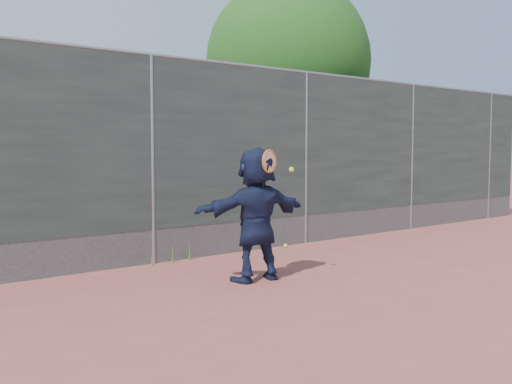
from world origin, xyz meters
TOP-DOWN VIEW (x-y plane):
  - ground at (0.00, 0.00)m, footprint 80.00×80.00m
  - player at (0.52, 1.74)m, footprint 1.60×0.65m
  - ball_ground at (2.39, 3.33)m, footprint 0.07×0.07m
  - fence at (-0.00, 3.50)m, footprint 20.00×0.06m
  - swing_action at (0.60, 1.53)m, footprint 0.49×0.18m
  - tree_right at (4.68, 5.75)m, footprint 3.78×3.60m
  - weed_clump at (0.29, 3.38)m, footprint 0.68×0.07m

SIDE VIEW (x-z plane):
  - ground at x=0.00m, z-range 0.00..0.00m
  - ball_ground at x=2.39m, z-range 0.00..0.07m
  - weed_clump at x=0.29m, z-range -0.02..0.28m
  - player at x=0.52m, z-range 0.00..1.68m
  - swing_action at x=0.60m, z-range 1.23..1.74m
  - fence at x=0.00m, z-range 0.07..3.09m
  - tree_right at x=4.68m, z-range 0.80..6.19m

